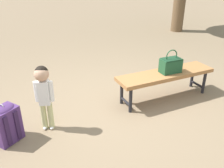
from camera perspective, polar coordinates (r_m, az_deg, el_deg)
The scene contains 5 objects.
ground_plane at distance 3.70m, azimuth 0.11°, elevation -5.53°, with size 40.00×40.00×0.00m, color #7F6B51.
park_bench at distance 3.88m, azimuth 12.55°, elevation 1.89°, with size 1.64×0.61×0.45m.
handbag at distance 3.83m, azimuth 13.68°, elevation 4.45°, with size 0.34×0.21×0.37m.
child_standing at distance 3.08m, azimuth -15.85°, elevation -1.06°, with size 0.23×0.18×0.88m.
backpack_large at distance 3.18m, azimuth -23.84°, elevation -8.34°, with size 0.38×0.37×0.52m.
Camera 1 is at (0.96, 3.01, 1.94)m, focal length 38.75 mm.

